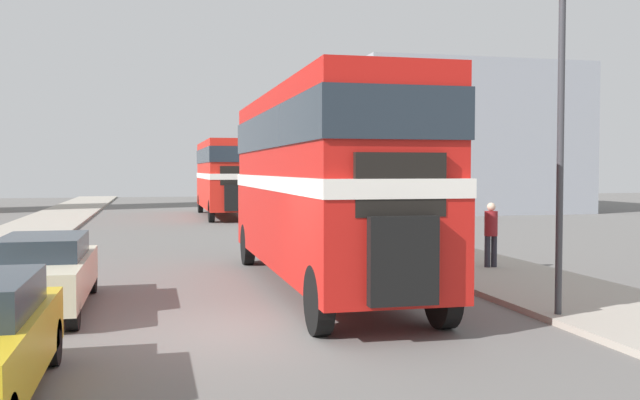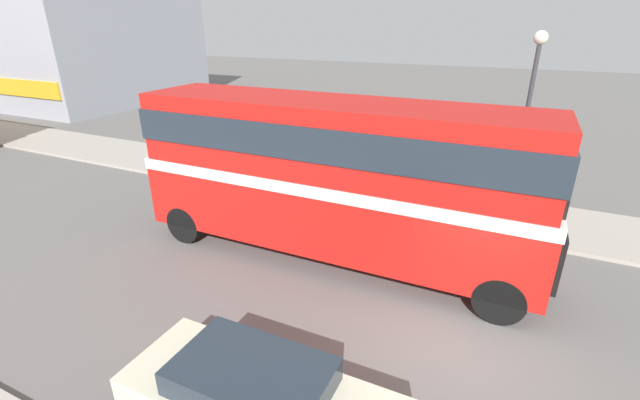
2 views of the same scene
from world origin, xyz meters
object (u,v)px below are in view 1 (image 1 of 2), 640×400
bus_distant (225,172)px  double_decker_bus (320,172)px  street_lamp (561,96)px  bicycle_on_pavement (399,230)px  pedestrian_walking (491,231)px  car_parked_mid (42,272)px

bus_distant → double_decker_bus: bearing=-90.8°
bus_distant → street_lamp: (2.95, -29.43, 1.41)m
bus_distant → street_lamp: 29.61m
bicycle_on_pavement → street_lamp: size_ratio=0.30×
bus_distant → bicycle_on_pavement: 16.93m
double_decker_bus → bicycle_on_pavement: 10.51m
bicycle_on_pavement → bus_distant: bearing=106.3°
bus_distant → pedestrian_walking: size_ratio=6.30×
double_decker_bus → pedestrian_walking: bearing=17.1°
double_decker_bus → bicycle_on_pavement: bearing=60.5°
bus_distant → car_parked_mid: size_ratio=2.31×
double_decker_bus → bus_distant: (0.36, 25.09, -0.07)m
bus_distant → pedestrian_walking: bus_distant is taller
double_decker_bus → bicycle_on_pavement: size_ratio=6.24×
pedestrian_walking → street_lamp: size_ratio=0.29×
car_parked_mid → pedestrian_walking: 11.05m
double_decker_bus → pedestrian_walking: (4.96, 1.53, -1.54)m
bus_distant → car_parked_mid: (-6.08, -26.38, -1.80)m
bus_distant → car_parked_mid: bus_distant is taller
car_parked_mid → pedestrian_walking: (10.68, 2.82, 0.33)m
double_decker_bus → street_lamp: (3.31, -4.35, 1.34)m
bus_distant → car_parked_mid: 27.14m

